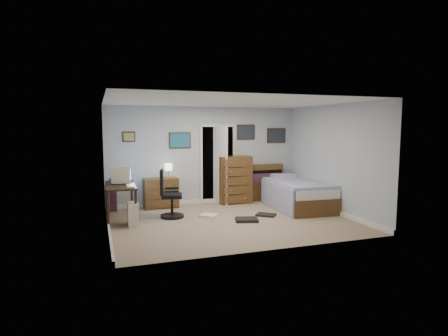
{
  "coord_description": "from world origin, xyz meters",
  "views": [
    {
      "loc": [
        -2.65,
        -7.32,
        1.98
      ],
      "look_at": [
        -0.05,
        0.3,
        1.1
      ],
      "focal_mm": 30.0,
      "sensor_mm": 36.0,
      "label": 1
    }
  ],
  "objects_px": {
    "tall_dresser": "(234,180)",
    "bed": "(296,194)",
    "low_dresser": "(161,193)",
    "computer_desk": "(116,193)",
    "office_chair": "(169,199)"
  },
  "relations": [
    {
      "from": "tall_dresser",
      "to": "bed",
      "type": "distance_m",
      "value": 1.62
    },
    {
      "from": "low_dresser",
      "to": "computer_desk",
      "type": "bearing_deg",
      "value": -142.84
    },
    {
      "from": "office_chair",
      "to": "bed",
      "type": "relative_size",
      "value": 0.46
    },
    {
      "from": "computer_desk",
      "to": "tall_dresser",
      "type": "bearing_deg",
      "value": 18.38
    },
    {
      "from": "tall_dresser",
      "to": "bed",
      "type": "relative_size",
      "value": 0.54
    },
    {
      "from": "computer_desk",
      "to": "low_dresser",
      "type": "height_order",
      "value": "computer_desk"
    },
    {
      "from": "bed",
      "to": "office_chair",
      "type": "bearing_deg",
      "value": -175.89
    },
    {
      "from": "low_dresser",
      "to": "bed",
      "type": "relative_size",
      "value": 0.36
    },
    {
      "from": "office_chair",
      "to": "low_dresser",
      "type": "bearing_deg",
      "value": 102.45
    },
    {
      "from": "office_chair",
      "to": "computer_desk",
      "type": "bearing_deg",
      "value": -174.54
    },
    {
      "from": "computer_desk",
      "to": "office_chair",
      "type": "xyz_separation_m",
      "value": [
        1.11,
        -0.13,
        -0.18
      ]
    },
    {
      "from": "computer_desk",
      "to": "bed",
      "type": "bearing_deg",
      "value": 0.34
    },
    {
      "from": "office_chair",
      "to": "low_dresser",
      "type": "height_order",
      "value": "office_chair"
    },
    {
      "from": "office_chair",
      "to": "tall_dresser",
      "type": "xyz_separation_m",
      "value": [
        1.92,
        1.04,
        0.2
      ]
    },
    {
      "from": "office_chair",
      "to": "bed",
      "type": "bearing_deg",
      "value": 12.6
    }
  ]
}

